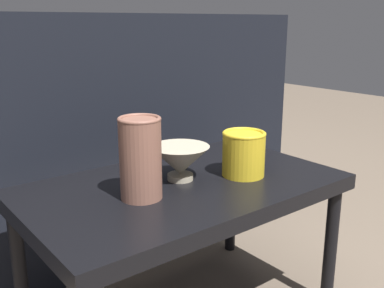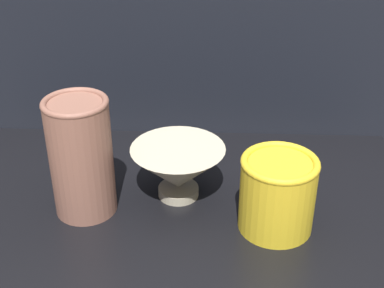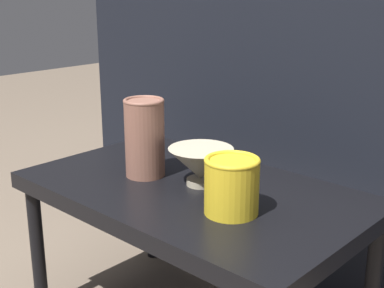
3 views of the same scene
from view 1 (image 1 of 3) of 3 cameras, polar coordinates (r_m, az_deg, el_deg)
name	(u,v)px [view 1 (image 1 of 3)]	position (r m, az deg, el deg)	size (l,w,h in m)	color
table	(183,197)	(1.17, -1.15, -6.78)	(0.81, 0.48, 0.40)	black
couch_backdrop	(83,134)	(1.64, -13.68, 1.22)	(1.56, 0.50, 0.82)	black
bowl	(180,161)	(1.16, -1.52, -2.16)	(0.15, 0.15, 0.09)	#B2A88E
vase_textured_left	(140,157)	(1.03, -6.57, -1.69)	(0.10, 0.10, 0.19)	brown
vase_colorful_right	(244,153)	(1.20, 6.57, -1.11)	(0.12, 0.12, 0.12)	gold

